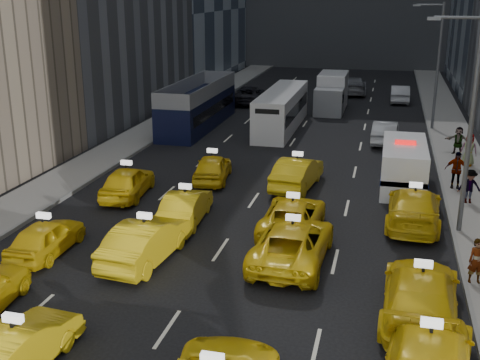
% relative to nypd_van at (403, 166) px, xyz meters
% --- Properties ---
extents(sidewalk_west, '(3.00, 90.00, 0.15)m').
position_rel_nypd_van_xyz_m(sidewalk_west, '(-17.55, 7.08, -1.04)').
color(sidewalk_west, gray).
rests_on(sidewalk_west, ground).
extents(sidewalk_east, '(3.00, 90.00, 0.15)m').
position_rel_nypd_van_xyz_m(sidewalk_east, '(3.45, 7.08, -1.04)').
color(sidewalk_east, gray).
rests_on(sidewalk_east, ground).
extents(curb_west, '(0.15, 90.00, 0.18)m').
position_rel_nypd_van_xyz_m(curb_west, '(-16.10, 7.08, -1.02)').
color(curb_west, slate).
rests_on(curb_west, ground).
extents(curb_east, '(0.15, 90.00, 0.18)m').
position_rel_nypd_van_xyz_m(curb_east, '(2.00, 7.08, -1.02)').
color(curb_east, slate).
rests_on(curb_east, ground).
extents(streetlight_near, '(2.15, 0.22, 9.00)m').
position_rel_nypd_van_xyz_m(streetlight_near, '(2.14, -5.92, 3.81)').
color(streetlight_near, '#595B60').
rests_on(streetlight_near, ground).
extents(streetlight_far, '(2.15, 0.22, 9.00)m').
position_rel_nypd_van_xyz_m(streetlight_far, '(2.14, 14.08, 3.81)').
color(streetlight_far, '#595B60').
rests_on(streetlight_far, ground).
extents(taxi_5, '(1.83, 4.37, 1.40)m').
position_rel_nypd_van_xyz_m(taxi_5, '(-10.17, -18.87, -0.41)').
color(taxi_5, yellow).
rests_on(taxi_5, ground).
extents(taxi_7, '(2.76, 5.66, 1.58)m').
position_rel_nypd_van_xyz_m(taxi_7, '(0.43, -16.81, -0.32)').
color(taxi_7, yellow).
rests_on(taxi_7, ground).
extents(taxi_8, '(1.68, 4.05, 1.37)m').
position_rel_nypd_van_xyz_m(taxi_8, '(-13.49, -11.91, -0.43)').
color(taxi_8, yellow).
rests_on(taxi_8, ground).
extents(taxi_9, '(2.12, 4.99, 1.60)m').
position_rel_nypd_van_xyz_m(taxi_9, '(-9.51, -11.55, -0.31)').
color(taxi_9, yellow).
rests_on(taxi_9, ground).
extents(taxi_10, '(2.76, 5.67, 1.55)m').
position_rel_nypd_van_xyz_m(taxi_10, '(-4.13, -10.30, -0.34)').
color(taxi_10, yellow).
rests_on(taxi_10, ground).
extents(taxi_11, '(2.62, 5.78, 1.64)m').
position_rel_nypd_van_xyz_m(taxi_11, '(0.37, -13.42, -0.29)').
color(taxi_11, yellow).
rests_on(taxi_11, ground).
extents(taxi_12, '(2.24, 4.63, 1.52)m').
position_rel_nypd_van_xyz_m(taxi_12, '(-13.23, -4.84, -0.35)').
color(taxi_12, yellow).
rests_on(taxi_12, ground).
extents(taxi_13, '(1.78, 4.39, 1.42)m').
position_rel_nypd_van_xyz_m(taxi_13, '(-9.35, -7.36, -0.40)').
color(taxi_13, yellow).
rests_on(taxi_13, ground).
extents(taxi_14, '(2.43, 5.12, 1.41)m').
position_rel_nypd_van_xyz_m(taxi_14, '(-4.59, -7.38, -0.41)').
color(taxi_14, yellow).
rests_on(taxi_14, ground).
extents(taxi_15, '(2.51, 5.63, 1.60)m').
position_rel_nypd_van_xyz_m(taxi_15, '(0.40, -5.35, -0.31)').
color(taxi_15, yellow).
rests_on(taxi_15, ground).
extents(taxi_16, '(2.25, 4.44, 1.45)m').
position_rel_nypd_van_xyz_m(taxi_16, '(-9.88, -1.37, -0.39)').
color(taxi_16, yellow).
rests_on(taxi_16, ground).
extents(taxi_17, '(2.25, 4.98, 1.59)m').
position_rel_nypd_van_xyz_m(taxi_17, '(-5.31, -1.42, -0.32)').
color(taxi_17, yellow).
rests_on(taxi_17, ground).
extents(nypd_van, '(2.75, 5.91, 2.46)m').
position_rel_nypd_van_xyz_m(nypd_van, '(0.00, 0.00, 0.00)').
color(nypd_van, white).
rests_on(nypd_van, ground).
extents(double_decker, '(3.94, 11.82, 3.37)m').
position_rel_nypd_van_xyz_m(double_decker, '(-14.63, 11.08, 0.56)').
color(double_decker, black).
rests_on(double_decker, ground).
extents(city_bus, '(2.96, 11.05, 2.82)m').
position_rel_nypd_van_xyz_m(city_bus, '(-8.51, 11.96, 0.28)').
color(city_bus, silver).
rests_on(city_bus, ground).
extents(box_truck, '(2.54, 6.73, 3.04)m').
position_rel_nypd_van_xyz_m(box_truck, '(-5.65, 19.93, 0.38)').
color(box_truck, silver).
rests_on(box_truck, ground).
extents(misc_car_0, '(1.79, 4.59, 1.49)m').
position_rel_nypd_van_xyz_m(misc_car_0, '(-1.04, 9.42, -0.37)').
color(misc_car_0, '#AEB0B6').
rests_on(misc_car_0, ground).
extents(misc_car_1, '(3.17, 5.76, 1.53)m').
position_rel_nypd_van_xyz_m(misc_car_1, '(-13.11, 21.43, -0.35)').
color(misc_car_1, black).
rests_on(misc_car_1, ground).
extents(misc_car_2, '(2.63, 5.83, 1.66)m').
position_rel_nypd_van_xyz_m(misc_car_2, '(-4.31, 28.79, -0.28)').
color(misc_car_2, gray).
rests_on(misc_car_2, ground).
extents(misc_car_3, '(1.75, 4.33, 1.47)m').
position_rel_nypd_van_xyz_m(misc_car_3, '(-10.15, 26.14, -0.38)').
color(misc_car_3, black).
rests_on(misc_car_3, ground).
extents(misc_car_4, '(1.67, 4.67, 1.53)m').
position_rel_nypd_van_xyz_m(misc_car_4, '(0.02, 25.31, -0.35)').
color(misc_car_4, '#ACAEB4').
rests_on(misc_car_4, ground).
extents(pedestrian_0, '(0.64, 0.48, 1.60)m').
position_rel_nypd_van_xyz_m(pedestrian_0, '(2.31, -10.76, -0.16)').
color(pedestrian_0, gray).
rests_on(pedestrian_0, sidewalk_east).
extents(pedestrian_2, '(1.08, 0.50, 1.63)m').
position_rel_nypd_van_xyz_m(pedestrian_2, '(3.01, -2.23, -0.15)').
color(pedestrian_2, gray).
rests_on(pedestrian_2, sidewalk_east).
extents(pedestrian_3, '(1.15, 0.60, 1.89)m').
position_rel_nypd_van_xyz_m(pedestrian_3, '(2.59, 0.02, -0.02)').
color(pedestrian_3, gray).
rests_on(pedestrian_3, sidewalk_east).
extents(pedestrian_4, '(1.00, 0.67, 1.87)m').
position_rel_nypd_van_xyz_m(pedestrian_4, '(3.68, 4.48, -0.03)').
color(pedestrian_4, gray).
rests_on(pedestrian_4, sidewalk_east).
extents(pedestrian_5, '(1.63, 0.88, 1.69)m').
position_rel_nypd_van_xyz_m(pedestrian_5, '(3.35, 7.00, -0.12)').
color(pedestrian_5, gray).
rests_on(pedestrian_5, sidewalk_east).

